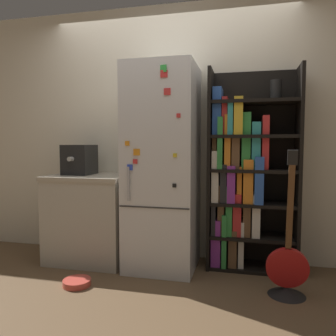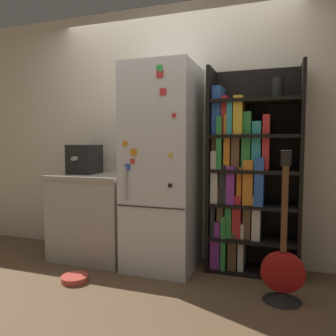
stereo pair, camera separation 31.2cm
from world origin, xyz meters
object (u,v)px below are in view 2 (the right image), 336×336
(guitar, at_px, (282,279))
(pet_bowl, at_px, (75,278))
(refrigerator, at_px, (163,168))
(bookshelf, at_px, (243,178))
(espresso_machine, at_px, (85,159))

(guitar, bearing_deg, pet_bowl, -172.89)
(refrigerator, xyz_separation_m, pet_bowl, (-0.59, -0.59, -0.93))
(refrigerator, xyz_separation_m, guitar, (1.10, -0.38, -0.79))
(bookshelf, height_order, espresso_machine, bookshelf)
(refrigerator, distance_m, pet_bowl, 1.25)
(refrigerator, bearing_deg, pet_bowl, -135.20)
(espresso_machine, bearing_deg, bookshelf, 4.24)
(bookshelf, distance_m, guitar, 0.96)
(bookshelf, bearing_deg, guitar, -56.35)
(guitar, height_order, pet_bowl, guitar)
(bookshelf, distance_m, espresso_machine, 1.64)
(refrigerator, relative_size, guitar, 1.67)
(espresso_machine, bearing_deg, pet_bowl, -64.98)
(bookshelf, distance_m, pet_bowl, 1.74)
(refrigerator, xyz_separation_m, espresso_machine, (-0.89, 0.04, 0.07))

